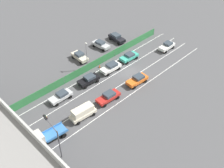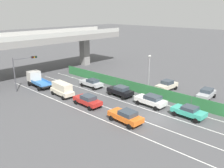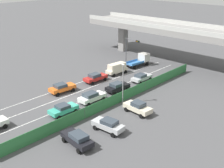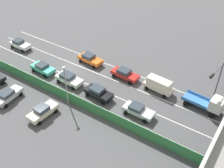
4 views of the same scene
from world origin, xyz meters
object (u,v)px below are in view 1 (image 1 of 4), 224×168
object	(u,v)px
car_sedan_black	(89,79)
street_lamp	(87,53)
car_taxi_teal	(129,56)
parked_sedan_dark	(117,37)
parked_wagon_silver	(101,44)
traffic_light	(54,133)
car_sedan_silver	(61,96)
traffic_cone	(100,66)
flatbed_truck_blue	(43,138)
car_sedan_white	(167,46)
car_taxi_orange	(137,79)
car_sedan_red	(108,96)
parked_sedan_cream	(80,56)
car_van_cream	(83,112)
car_hatchback_white	(111,67)

from	to	relation	value
car_sedan_black	street_lamp	distance (m)	5.49
car_taxi_teal	parked_sedan_dark	world-z (taller)	parked_sedan_dark
parked_wagon_silver	traffic_light	world-z (taller)	traffic_light
car_sedan_silver	traffic_cone	distance (m)	11.98
flatbed_truck_blue	car_sedan_white	bearing A→B (deg)	-85.27
flatbed_truck_blue	street_lamp	world-z (taller)	street_lamp
parked_sedan_dark	car_sedan_black	bearing A→B (deg)	116.08
car_taxi_orange	flatbed_truck_blue	world-z (taller)	flatbed_truck_blue
car_sedan_red	traffic_cone	xyz separation A→B (m)	(8.61, -5.72, -0.57)
car_sedan_black	parked_sedan_dark	bearing A→B (deg)	-63.92
parked_wagon_silver	car_sedan_silver	bearing A→B (deg)	114.72
car_sedan_silver	traffic_cone	bearing A→B (deg)	-78.45
car_sedan_silver	parked_sedan_cream	distance (m)	13.01
street_lamp	parked_sedan_dark	bearing A→B (deg)	-72.75
car_van_cream	street_lamp	size ratio (longest dim) A/B	0.74
parked_sedan_cream	street_lamp	xyz separation A→B (m)	(-3.88, 1.10, 3.02)
parked_sedan_dark	street_lamp	size ratio (longest dim) A/B	0.73
traffic_cone	car_taxi_teal	bearing A→B (deg)	-110.28
car_sedan_silver	traffic_light	bearing A→B (deg)	140.35
car_sedan_black	car_van_cream	world-z (taller)	car_van_cream
car_sedan_silver	street_lamp	world-z (taller)	street_lamp
car_van_cream	parked_wagon_silver	bearing A→B (deg)	-50.59
car_taxi_teal	car_sedan_red	xyz separation A→B (m)	(-6.18, 12.29, 0.03)
car_sedan_black	parked_wagon_silver	bearing A→B (deg)	-53.04
car_taxi_orange	car_van_cream	world-z (taller)	car_van_cream
car_taxi_orange	car_sedan_red	world-z (taller)	car_taxi_orange
car_sedan_white	traffic_light	xyz separation A→B (m)	(-5.52, 34.89, 3.17)
car_sedan_white	car_hatchback_white	world-z (taller)	car_sedan_white
car_sedan_red	flatbed_truck_blue	xyz separation A→B (m)	(0.01, 13.86, 0.41)
flatbed_truck_blue	street_lamp	distance (m)	20.14
parked_sedan_cream	car_taxi_orange	bearing A→B (deg)	-168.71
parked_sedan_dark	parked_sedan_cream	world-z (taller)	parked_sedan_cream
car_taxi_orange	parked_wagon_silver	bearing A→B (deg)	-14.60
car_sedan_silver	parked_sedan_cream	size ratio (longest dim) A/B	0.99
car_hatchback_white	street_lamp	world-z (taller)	street_lamp
parked_sedan_cream	traffic_cone	bearing A→B (deg)	-167.75
car_van_cream	parked_sedan_cream	xyz separation A→B (m)	(13.77, -10.63, -0.30)
car_taxi_teal	parked_sedan_cream	size ratio (longest dim) A/B	0.97
street_lamp	traffic_cone	distance (m)	4.45
car_sedan_silver	flatbed_truck_blue	distance (m)	10.02
car_van_cream	parked_wagon_silver	xyz separation A→B (m)	(14.18, -17.25, -0.33)
parked_sedan_dark	parked_wagon_silver	xyz separation A→B (m)	(0.38, 4.87, -0.02)
car_van_cream	car_sedan_red	bearing A→B (deg)	-89.66
traffic_light	street_lamp	world-z (taller)	street_lamp
parked_sedan_dark	flatbed_truck_blue	bearing A→B (deg)	114.66
car_taxi_teal	car_sedan_white	bearing A→B (deg)	-109.15
car_sedan_black	car_sedan_red	xyz separation A→B (m)	(-6.24, 0.72, -0.03)
parked_sedan_cream	car_van_cream	bearing A→B (deg)	142.33
car_sedan_red	car_hatchback_white	size ratio (longest dim) A/B	1.03
car_sedan_black	car_sedan_silver	world-z (taller)	car_sedan_black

